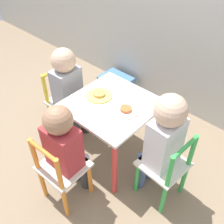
{
  "coord_description": "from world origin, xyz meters",
  "views": [
    {
      "loc": [
        0.88,
        -0.97,
        1.56
      ],
      "look_at": [
        0.0,
        0.0,
        0.42
      ],
      "focal_mm": 42.0,
      "sensor_mm": 36.0,
      "label": 1
    }
  ],
  "objects_px": {
    "plate_left": "(99,95)",
    "plate_right": "(126,110)",
    "chair_green": "(166,168)",
    "child_front": "(66,145)",
    "child_left": "(68,85)",
    "chair_yellow": "(66,102)",
    "storage_bin": "(116,83)",
    "chair_orange": "(61,171)",
    "child_right": "(163,138)",
    "kids_table": "(112,113)"
  },
  "relations": [
    {
      "from": "child_left",
      "to": "child_front",
      "type": "relative_size",
      "value": 1.01
    },
    {
      "from": "child_left",
      "to": "child_right",
      "type": "relative_size",
      "value": 0.94
    },
    {
      "from": "kids_table",
      "to": "child_front",
      "type": "bearing_deg",
      "value": -88.1
    },
    {
      "from": "kids_table",
      "to": "child_right",
      "type": "distance_m",
      "value": 0.42
    },
    {
      "from": "plate_left",
      "to": "plate_right",
      "type": "distance_m",
      "value": 0.23
    },
    {
      "from": "chair_green",
      "to": "child_front",
      "type": "relative_size",
      "value": 0.73
    },
    {
      "from": "chair_orange",
      "to": "storage_bin",
      "type": "xyz_separation_m",
      "value": [
        -0.55,
        1.12,
        -0.2
      ]
    },
    {
      "from": "plate_left",
      "to": "storage_bin",
      "type": "bearing_deg",
      "value": 122.94
    },
    {
      "from": "plate_right",
      "to": "storage_bin",
      "type": "xyz_separation_m",
      "value": [
        -0.65,
        0.65,
        -0.43
      ]
    },
    {
      "from": "chair_green",
      "to": "kids_table",
      "type": "bearing_deg",
      "value": -90.0
    },
    {
      "from": "child_left",
      "to": "plate_right",
      "type": "distance_m",
      "value": 0.53
    },
    {
      "from": "chair_green",
      "to": "chair_orange",
      "type": "distance_m",
      "value": 0.63
    },
    {
      "from": "chair_yellow",
      "to": "child_right",
      "type": "distance_m",
      "value": 0.91
    },
    {
      "from": "chair_green",
      "to": "plate_right",
      "type": "height_order",
      "value": "chair_green"
    },
    {
      "from": "child_front",
      "to": "plate_right",
      "type": "xyz_separation_m",
      "value": [
        0.1,
        0.41,
        0.06
      ]
    },
    {
      "from": "kids_table",
      "to": "plate_left",
      "type": "bearing_deg",
      "value": 180.0
    },
    {
      "from": "chair_green",
      "to": "child_front",
      "type": "distance_m",
      "value": 0.62
    },
    {
      "from": "chair_green",
      "to": "chair_orange",
      "type": "bearing_deg",
      "value": -42.0
    },
    {
      "from": "child_front",
      "to": "plate_right",
      "type": "height_order",
      "value": "child_front"
    },
    {
      "from": "chair_yellow",
      "to": "plate_right",
      "type": "distance_m",
      "value": 0.63
    },
    {
      "from": "plate_left",
      "to": "kids_table",
      "type": "bearing_deg",
      "value": -0.0
    },
    {
      "from": "chair_orange",
      "to": "child_left",
      "type": "relative_size",
      "value": 0.72
    },
    {
      "from": "child_right",
      "to": "chair_yellow",
      "type": "bearing_deg",
      "value": -86.07
    },
    {
      "from": "kids_table",
      "to": "chair_orange",
      "type": "bearing_deg",
      "value": -88.1
    },
    {
      "from": "kids_table",
      "to": "plate_left",
      "type": "height_order",
      "value": "plate_left"
    },
    {
      "from": "child_left",
      "to": "plate_left",
      "type": "xyz_separation_m",
      "value": [
        0.29,
        0.02,
        0.05
      ]
    },
    {
      "from": "kids_table",
      "to": "child_front",
      "type": "relative_size",
      "value": 0.73
    },
    {
      "from": "child_front",
      "to": "plate_left",
      "type": "distance_m",
      "value": 0.43
    },
    {
      "from": "chair_green",
      "to": "child_left",
      "type": "bearing_deg",
      "value": -86.57
    },
    {
      "from": "kids_table",
      "to": "plate_right",
      "type": "height_order",
      "value": "plate_right"
    },
    {
      "from": "chair_orange",
      "to": "storage_bin",
      "type": "relative_size",
      "value": 1.77
    },
    {
      "from": "plate_left",
      "to": "child_left",
      "type": "bearing_deg",
      "value": -175.44
    },
    {
      "from": "child_right",
      "to": "child_front",
      "type": "xyz_separation_m",
      "value": [
        -0.4,
        -0.38,
        -0.04
      ]
    },
    {
      "from": "kids_table",
      "to": "plate_right",
      "type": "bearing_deg",
      "value": 0.0
    },
    {
      "from": "plate_right",
      "to": "storage_bin",
      "type": "distance_m",
      "value": 1.02
    },
    {
      "from": "child_left",
      "to": "storage_bin",
      "type": "distance_m",
      "value": 0.78
    },
    {
      "from": "child_left",
      "to": "plate_right",
      "type": "xyz_separation_m",
      "value": [
        0.53,
        0.02,
        0.05
      ]
    },
    {
      "from": "chair_yellow",
      "to": "chair_green",
      "type": "relative_size",
      "value": 1.0
    },
    {
      "from": "kids_table",
      "to": "chair_orange",
      "type": "xyz_separation_m",
      "value": [
        0.02,
        -0.47,
        -0.14
      ]
    },
    {
      "from": "child_right",
      "to": "plate_left",
      "type": "relative_size",
      "value": 4.49
    },
    {
      "from": "kids_table",
      "to": "chair_yellow",
      "type": "relative_size",
      "value": 1.0
    },
    {
      "from": "kids_table",
      "to": "child_right",
      "type": "height_order",
      "value": "child_right"
    },
    {
      "from": "child_front",
      "to": "chair_orange",
      "type": "bearing_deg",
      "value": 90.0
    },
    {
      "from": "child_right",
      "to": "child_front",
      "type": "bearing_deg",
      "value": -42.22
    },
    {
      "from": "storage_bin",
      "to": "kids_table",
      "type": "bearing_deg",
      "value": -50.39
    },
    {
      "from": "plate_left",
      "to": "child_right",
      "type": "bearing_deg",
      "value": -3.2
    },
    {
      "from": "chair_green",
      "to": "plate_left",
      "type": "height_order",
      "value": "chair_green"
    },
    {
      "from": "kids_table",
      "to": "plate_left",
      "type": "distance_m",
      "value": 0.15
    },
    {
      "from": "chair_orange",
      "to": "plate_right",
      "type": "xyz_separation_m",
      "value": [
        0.1,
        0.47,
        0.24
      ]
    },
    {
      "from": "chair_orange",
      "to": "child_right",
      "type": "height_order",
      "value": "child_right"
    }
  ]
}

